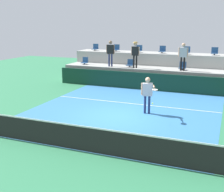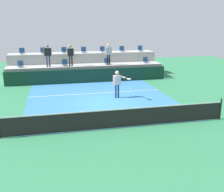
{
  "view_description": "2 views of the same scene",
  "coord_description": "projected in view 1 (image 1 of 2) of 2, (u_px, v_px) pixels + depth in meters",
  "views": [
    {
      "loc": [
        4.64,
        -12.24,
        4.23
      ],
      "look_at": [
        0.04,
        -0.77,
        1.17
      ],
      "focal_mm": 47.58,
      "sensor_mm": 36.0,
      "label": 1
    },
    {
      "loc": [
        -2.9,
        -15.11,
        4.68
      ],
      "look_at": [
        0.23,
        -1.45,
        0.83
      ],
      "focal_mm": 42.72,
      "sensor_mm": 36.0,
      "label": 2
    }
  ],
  "objects": [
    {
      "name": "sponsor_backboard",
      "position": [
        151.0,
        82.0,
        18.99
      ],
      "size": [
        13.0,
        0.16,
        1.1
      ],
      "primitive_type": "cube",
      "color": "#0F3323",
      "rests_on": "ground_plane"
    },
    {
      "name": "tennis_player",
      "position": [
        148.0,
        91.0,
        13.94
      ],
      "size": [
        1.02,
        1.15,
        1.76
      ],
      "color": "navy",
      "rests_on": "ground_plane"
    },
    {
      "name": "stadium_chair_upper_far_left",
      "position": [
        95.0,
        48.0,
        23.22
      ],
      "size": [
        0.44,
        0.4,
        0.52
      ],
      "color": "#2D2D33",
      "rests_on": "seating_tier_upper"
    },
    {
      "name": "stadium_chair_lower_right",
      "position": [
        183.0,
        66.0,
        19.24
      ],
      "size": [
        0.44,
        0.4,
        0.52
      ],
      "color": "#2D2D33",
      "rests_on": "seating_tier_lower"
    },
    {
      "name": "tennis_net",
      "position": [
        75.0,
        136.0,
        10.0
      ],
      "size": [
        10.48,
        0.08,
        1.07
      ],
      "color": "black",
      "rests_on": "ground_plane"
    },
    {
      "name": "seating_tier_lower",
      "position": [
        156.0,
        77.0,
        20.15
      ],
      "size": [
        13.0,
        1.8,
        1.25
      ],
      "primitive_type": "cube",
      "color": "#9E9E99",
      "rests_on": "ground_plane"
    },
    {
      "name": "stadium_chair_upper_mid_left",
      "position": [
        139.0,
        49.0,
        21.93
      ],
      "size": [
        0.44,
        0.4,
        0.52
      ],
      "color": "#2D2D33",
      "rests_on": "seating_tier_upper"
    },
    {
      "name": "spectator_in_grey",
      "position": [
        110.0,
        51.0,
        20.46
      ],
      "size": [
        0.62,
        0.24,
        1.79
      ],
      "color": "navy",
      "rests_on": "seating_tier_lower"
    },
    {
      "name": "stadium_chair_upper_mid_right",
      "position": [
        187.0,
        51.0,
        20.67
      ],
      "size": [
        0.44,
        0.4,
        0.52
      ],
      "color": "#2D2D33",
      "rests_on": "seating_tier_upper"
    },
    {
      "name": "spectator_leaning_on_rail",
      "position": [
        183.0,
        54.0,
        18.68
      ],
      "size": [
        0.61,
        0.26,
        1.74
      ],
      "color": "black",
      "rests_on": "seating_tier_lower"
    },
    {
      "name": "seating_tier_upper",
      "position": [
        162.0,
        67.0,
        21.67
      ],
      "size": [
        13.0,
        1.8,
        2.1
      ],
      "primitive_type": "cube",
      "color": "#9E9E99",
      "rests_on": "ground_plane"
    },
    {
      "name": "ground_plane",
      "position": [
        117.0,
        117.0,
        13.72
      ],
      "size": [
        40.0,
        40.0,
        0.0
      ],
      "primitive_type": "plane",
      "color": "#2D754C"
    },
    {
      "name": "tennis_ball",
      "position": [
        152.0,
        103.0,
        12.75
      ],
      "size": [
        0.07,
        0.07,
        0.07
      ],
      "color": "#CCE033"
    },
    {
      "name": "court_service_line",
      "position": [
        133.0,
        104.0,
        15.88
      ],
      "size": [
        9.0,
        0.06,
        0.0
      ],
      "primitive_type": "cube",
      "color": "white",
      "rests_on": "ground_plane"
    },
    {
      "name": "stadium_chair_lower_far_left",
      "position": [
        85.0,
        61.0,
        21.81
      ],
      "size": [
        0.44,
        0.4,
        0.52
      ],
      "color": "#2D2D33",
      "rests_on": "seating_tier_lower"
    },
    {
      "name": "court_inner_paint",
      "position": [
        125.0,
        111.0,
        14.62
      ],
      "size": [
        9.0,
        10.0,
        0.01
      ],
      "primitive_type": "cube",
      "color": "teal",
      "rests_on": "ground_plane"
    },
    {
      "name": "stadium_chair_upper_center",
      "position": [
        162.0,
        50.0,
        21.3
      ],
      "size": [
        0.44,
        0.4,
        0.52
      ],
      "color": "#2D2D33",
      "rests_on": "seating_tier_upper"
    },
    {
      "name": "stadium_chair_upper_left",
      "position": [
        116.0,
        48.0,
        22.58
      ],
      "size": [
        0.44,
        0.4,
        0.52
      ],
      "color": "#2D2D33",
      "rests_on": "seating_tier_upper"
    },
    {
      "name": "stadium_chair_lower_left",
      "position": [
        130.0,
        64.0,
        20.54
      ],
      "size": [
        0.44,
        0.4,
        0.52
      ],
      "color": "#2D2D33",
      "rests_on": "seating_tier_lower"
    },
    {
      "name": "spectator_with_hat",
      "position": [
        135.0,
        52.0,
        19.81
      ],
      "size": [
        0.6,
        0.43,
        1.76
      ],
      "color": "black",
      "rests_on": "seating_tier_lower"
    },
    {
      "name": "stadium_chair_upper_right",
      "position": [
        215.0,
        52.0,
        20.01
      ],
      "size": [
        0.44,
        0.4,
        0.52
      ],
      "color": "#2D2D33",
      "rests_on": "seating_tier_upper"
    }
  ]
}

